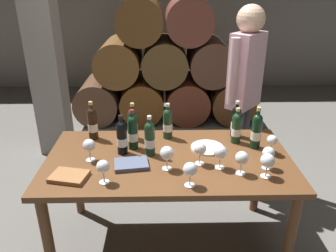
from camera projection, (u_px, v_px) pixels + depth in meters
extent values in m
plane|color=#66635E|center=(169.00, 242.00, 2.63)|extent=(14.00, 14.00, 0.00)
cube|color=gray|center=(163.00, 8.00, 5.89)|extent=(10.00, 0.24, 2.80)
cylinder|color=#513525|center=(100.00, 98.00, 4.86)|extent=(0.60, 0.90, 0.60)
cylinder|color=brown|center=(143.00, 97.00, 4.88)|extent=(0.60, 0.90, 0.60)
cylinder|color=brown|center=(186.00, 97.00, 4.89)|extent=(0.60, 0.90, 0.60)
cylinder|color=#583217|center=(229.00, 97.00, 4.90)|extent=(0.60, 0.90, 0.60)
cylinder|color=brown|center=(119.00, 60.00, 4.65)|extent=(0.60, 0.90, 0.60)
cylinder|color=#533B1E|center=(165.00, 60.00, 4.66)|extent=(0.60, 0.90, 0.60)
cylinder|color=#513223|center=(210.00, 60.00, 4.67)|extent=(0.60, 0.90, 0.60)
cylinder|color=#553718|center=(141.00, 19.00, 4.43)|extent=(0.60, 0.90, 0.60)
cylinder|color=brown|center=(188.00, 19.00, 4.44)|extent=(0.60, 0.90, 0.60)
cube|color=gray|center=(43.00, 40.00, 3.54)|extent=(0.32, 0.32, 2.60)
cube|color=brown|center=(169.00, 160.00, 2.33)|extent=(1.70, 0.90, 0.04)
cylinder|color=brown|center=(49.00, 244.00, 2.11)|extent=(0.07, 0.07, 0.72)
cylinder|color=brown|center=(290.00, 241.00, 2.14)|extent=(0.07, 0.07, 0.72)
cylinder|color=brown|center=(77.00, 177.00, 2.83)|extent=(0.07, 0.07, 0.72)
cylinder|color=brown|center=(257.00, 175.00, 2.86)|extent=(0.07, 0.07, 0.72)
cylinder|color=#19381E|center=(236.00, 130.00, 2.50)|extent=(0.07, 0.07, 0.19)
sphere|color=#19381E|center=(237.00, 118.00, 2.46)|extent=(0.07, 0.07, 0.07)
cylinder|color=#19381E|center=(238.00, 115.00, 2.45)|extent=(0.03, 0.03, 0.06)
cylinder|color=tan|center=(238.00, 109.00, 2.43)|extent=(0.03, 0.03, 0.02)
cylinder|color=silver|center=(236.00, 132.00, 2.50)|extent=(0.07, 0.07, 0.06)
cylinder|color=#19381E|center=(168.00, 126.00, 2.57)|extent=(0.07, 0.07, 0.20)
sphere|color=#19381E|center=(168.00, 113.00, 2.53)|extent=(0.07, 0.07, 0.07)
cylinder|color=#19381E|center=(168.00, 110.00, 2.52)|extent=(0.03, 0.03, 0.06)
cylinder|color=silver|center=(168.00, 105.00, 2.50)|extent=(0.03, 0.03, 0.02)
cylinder|color=silver|center=(168.00, 127.00, 2.57)|extent=(0.07, 0.07, 0.06)
cylinder|color=black|center=(93.00, 126.00, 2.55)|extent=(0.07, 0.07, 0.21)
sphere|color=black|center=(91.00, 112.00, 2.50)|extent=(0.07, 0.07, 0.07)
cylinder|color=black|center=(91.00, 109.00, 2.49)|extent=(0.03, 0.03, 0.07)
cylinder|color=tan|center=(90.00, 103.00, 2.47)|extent=(0.03, 0.03, 0.02)
cylinder|color=silver|center=(93.00, 127.00, 2.55)|extent=(0.07, 0.07, 0.06)
cylinder|color=#19381E|center=(133.00, 127.00, 2.55)|extent=(0.07, 0.07, 0.20)
sphere|color=#19381E|center=(133.00, 113.00, 2.51)|extent=(0.07, 0.07, 0.07)
cylinder|color=#19381E|center=(132.00, 110.00, 2.50)|extent=(0.03, 0.03, 0.06)
cylinder|color=tan|center=(132.00, 105.00, 2.48)|extent=(0.03, 0.03, 0.02)
cylinder|color=silver|center=(133.00, 128.00, 2.55)|extent=(0.07, 0.07, 0.06)
cylinder|color=black|center=(236.00, 124.00, 2.59)|extent=(0.07, 0.07, 0.20)
sphere|color=black|center=(237.00, 111.00, 2.55)|extent=(0.07, 0.07, 0.07)
cylinder|color=black|center=(237.00, 108.00, 2.54)|extent=(0.03, 0.03, 0.06)
cylinder|color=silver|center=(238.00, 102.00, 2.52)|extent=(0.03, 0.03, 0.02)
cylinder|color=silver|center=(236.00, 125.00, 2.60)|extent=(0.07, 0.07, 0.06)
cylinder|color=black|center=(133.00, 135.00, 2.40)|extent=(0.07, 0.07, 0.21)
sphere|color=black|center=(132.00, 121.00, 2.36)|extent=(0.07, 0.07, 0.07)
cylinder|color=black|center=(132.00, 117.00, 2.35)|extent=(0.03, 0.03, 0.07)
cylinder|color=#B21E23|center=(132.00, 111.00, 2.33)|extent=(0.03, 0.03, 0.02)
cylinder|color=silver|center=(133.00, 136.00, 2.41)|extent=(0.07, 0.07, 0.06)
cylinder|color=black|center=(256.00, 134.00, 2.41)|extent=(0.07, 0.07, 0.22)
sphere|color=black|center=(258.00, 119.00, 2.36)|extent=(0.07, 0.07, 0.07)
cylinder|color=black|center=(258.00, 115.00, 2.35)|extent=(0.03, 0.03, 0.07)
cylinder|color=tan|center=(259.00, 109.00, 2.33)|extent=(0.03, 0.03, 0.03)
cylinder|color=silver|center=(256.00, 135.00, 2.42)|extent=(0.07, 0.07, 0.07)
cylinder|color=#19381E|center=(150.00, 141.00, 2.32)|extent=(0.07, 0.07, 0.21)
sphere|color=#19381E|center=(149.00, 127.00, 2.27)|extent=(0.07, 0.07, 0.07)
cylinder|color=#19381E|center=(149.00, 123.00, 2.26)|extent=(0.03, 0.03, 0.07)
cylinder|color=silver|center=(149.00, 117.00, 2.24)|extent=(0.03, 0.03, 0.02)
cylinder|color=silver|center=(150.00, 143.00, 2.32)|extent=(0.07, 0.07, 0.06)
cylinder|color=black|center=(122.00, 140.00, 2.34)|extent=(0.07, 0.07, 0.20)
sphere|color=black|center=(121.00, 126.00, 2.29)|extent=(0.07, 0.07, 0.07)
cylinder|color=black|center=(121.00, 123.00, 2.28)|extent=(0.03, 0.03, 0.06)
cylinder|color=black|center=(121.00, 117.00, 2.26)|extent=(0.03, 0.03, 0.02)
cylinder|color=silver|center=(122.00, 142.00, 2.34)|extent=(0.07, 0.07, 0.06)
cylinder|color=white|center=(219.00, 167.00, 2.19)|extent=(0.06, 0.06, 0.00)
cylinder|color=white|center=(220.00, 162.00, 2.18)|extent=(0.01, 0.01, 0.07)
sphere|color=white|center=(221.00, 152.00, 2.15)|extent=(0.09, 0.09, 0.09)
cylinder|color=white|center=(167.00, 169.00, 2.18)|extent=(0.06, 0.06, 0.00)
cylinder|color=white|center=(167.00, 163.00, 2.16)|extent=(0.01, 0.01, 0.07)
sphere|color=white|center=(167.00, 153.00, 2.13)|extent=(0.09, 0.09, 0.09)
cylinder|color=white|center=(266.00, 168.00, 2.19)|extent=(0.06, 0.06, 0.00)
cylinder|color=white|center=(267.00, 162.00, 2.17)|extent=(0.01, 0.01, 0.07)
sphere|color=white|center=(269.00, 153.00, 2.15)|extent=(0.08, 0.08, 0.08)
cylinder|color=white|center=(265.00, 176.00, 2.10)|extent=(0.06, 0.06, 0.00)
cylinder|color=white|center=(266.00, 171.00, 2.08)|extent=(0.01, 0.01, 0.07)
sphere|color=white|center=(268.00, 160.00, 2.05)|extent=(0.09, 0.09, 0.09)
cylinder|color=white|center=(199.00, 163.00, 2.24)|extent=(0.06, 0.06, 0.00)
cylinder|color=white|center=(200.00, 158.00, 2.22)|extent=(0.01, 0.01, 0.07)
sphere|color=white|center=(200.00, 149.00, 2.19)|extent=(0.08, 0.08, 0.08)
cylinder|color=white|center=(190.00, 185.00, 2.01)|extent=(0.06, 0.06, 0.00)
cylinder|color=white|center=(190.00, 180.00, 1.99)|extent=(0.01, 0.01, 0.07)
sphere|color=white|center=(190.00, 169.00, 1.96)|extent=(0.08, 0.08, 0.08)
cylinder|color=white|center=(270.00, 154.00, 2.37)|extent=(0.06, 0.06, 0.00)
cylinder|color=white|center=(271.00, 149.00, 2.35)|extent=(0.01, 0.01, 0.07)
sphere|color=white|center=(272.00, 140.00, 2.32)|extent=(0.07, 0.07, 0.07)
cylinder|color=white|center=(240.00, 173.00, 2.13)|extent=(0.06, 0.06, 0.00)
cylinder|color=white|center=(241.00, 168.00, 2.11)|extent=(0.01, 0.01, 0.07)
sphere|color=white|center=(242.00, 158.00, 2.08)|extent=(0.08, 0.08, 0.08)
cylinder|color=white|center=(104.00, 182.00, 2.04)|extent=(0.06, 0.06, 0.00)
cylinder|color=white|center=(104.00, 177.00, 2.02)|extent=(0.01, 0.01, 0.07)
sphere|color=white|center=(103.00, 166.00, 1.99)|extent=(0.08, 0.08, 0.08)
cylinder|color=white|center=(91.00, 160.00, 2.28)|extent=(0.06, 0.06, 0.00)
cylinder|color=white|center=(90.00, 155.00, 2.27)|extent=(0.01, 0.01, 0.07)
sphere|color=white|center=(89.00, 145.00, 2.24)|extent=(0.08, 0.08, 0.08)
cube|color=#4C5670|center=(131.00, 164.00, 2.21)|extent=(0.24, 0.19, 0.03)
cube|color=#936038|center=(69.00, 176.00, 2.07)|extent=(0.25, 0.20, 0.03)
cylinder|color=white|center=(207.00, 148.00, 2.44)|extent=(0.24, 0.24, 0.01)
cylinder|color=#383842|center=(241.00, 146.00, 3.19)|extent=(0.11, 0.11, 0.85)
cylinder|color=#383842|center=(235.00, 150.00, 3.12)|extent=(0.11, 0.11, 0.85)
cube|color=#CC9EA8|center=(246.00, 71.00, 2.85)|extent=(0.35, 0.36, 0.64)
cylinder|color=#CC9EA8|center=(258.00, 63.00, 2.98)|extent=(0.08, 0.08, 0.54)
cylinder|color=#CC9EA8|center=(233.00, 72.00, 2.69)|extent=(0.08, 0.08, 0.54)
sphere|color=tan|center=(251.00, 19.00, 2.68)|extent=(0.23, 0.23, 0.23)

